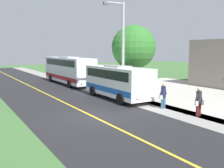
# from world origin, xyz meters

# --- Properties ---
(ground_plane) EXTENTS (120.00, 120.00, 0.00)m
(ground_plane) POSITION_xyz_m (0.00, 0.00, 0.00)
(ground_plane) COLOR #3D6633
(road_surface) EXTENTS (8.00, 100.00, 0.01)m
(road_surface) POSITION_xyz_m (0.00, 0.00, 0.00)
(road_surface) COLOR black
(road_surface) RESTS_ON ground
(sidewalk) EXTENTS (2.40, 100.00, 0.01)m
(sidewalk) POSITION_xyz_m (-5.20, 0.00, 0.00)
(sidewalk) COLOR gray
(sidewalk) RESTS_ON ground
(road_centre_line) EXTENTS (0.16, 100.00, 0.00)m
(road_centre_line) POSITION_xyz_m (0.00, 0.00, 0.01)
(road_centre_line) COLOR gold
(road_centre_line) RESTS_ON ground
(shuttle_bus_front) EXTENTS (2.56, 7.55, 2.81)m
(shuttle_bus_front) POSITION_xyz_m (-4.45, -4.38, 1.55)
(shuttle_bus_front) COLOR white
(shuttle_bus_front) RESTS_ON ground
(transit_bus_rear) EXTENTS (2.62, 10.68, 3.30)m
(transit_bus_rear) POSITION_xyz_m (-4.48, -15.58, 1.81)
(transit_bus_rear) COLOR silver
(transit_bus_rear) RESTS_ON ground
(pedestrian_with_bags) EXTENTS (0.72, 0.34, 1.81)m
(pedestrian_with_bags) POSITION_xyz_m (-5.70, 3.17, 0.98)
(pedestrian_with_bags) COLOR #4C1919
(pedestrian_with_bags) RESTS_ON ground
(pedestrian_waiting) EXTENTS (0.72, 0.34, 1.81)m
(pedestrian_waiting) POSITION_xyz_m (-5.27, 0.41, 0.98)
(pedestrian_waiting) COLOR #335972
(pedestrian_waiting) RESTS_ON ground
(street_light_pole) EXTENTS (1.97, 0.24, 7.98)m
(street_light_pole) POSITION_xyz_m (-4.88, -4.38, 4.40)
(street_light_pole) COLOR #9E9EA3
(street_light_pole) RESTS_ON ground
(tree_curbside) EXTENTS (4.14, 4.14, 6.41)m
(tree_curbside) POSITION_xyz_m (-7.40, -6.24, 4.33)
(tree_curbside) COLOR #4C3826
(tree_curbside) RESTS_ON ground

